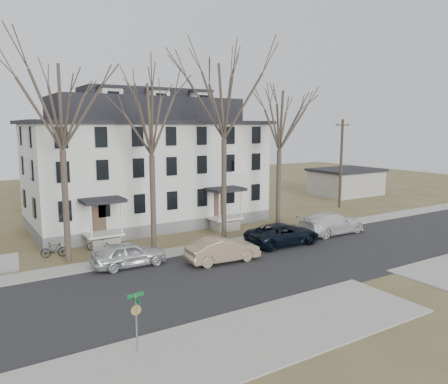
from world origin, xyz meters
TOP-DOWN VIEW (x-y plane):
  - ground at (0.00, 0.00)m, footprint 120.00×120.00m
  - main_road at (0.00, 2.00)m, footprint 120.00×10.00m
  - far_sidewalk at (0.00, 8.00)m, footprint 120.00×2.00m
  - near_sidewalk_left at (-8.00, -5.00)m, footprint 20.00×5.00m
  - yellow_curb at (5.00, 7.10)m, footprint 14.00×0.25m
  - boarding_house at (-2.00, 17.95)m, footprint 20.80×12.36m
  - distant_building at (26.00, 20.00)m, footprint 8.50×6.50m
  - tree_far_left at (-11.00, 9.80)m, footprint 8.40×8.40m
  - tree_mid_left at (-5.00, 9.80)m, footprint 7.80×7.80m
  - tree_center at (1.00, 9.80)m, footprint 9.00×9.00m
  - tree_mid_right at (6.50, 9.80)m, footprint 7.80×7.80m
  - utility_pole_far at (18.50, 14.00)m, footprint 2.00×0.28m
  - car_silver at (-7.98, 6.73)m, footprint 4.69×1.96m
  - car_tan at (-2.48, 4.40)m, footprint 4.98×2.03m
  - car_navy at (3.55, 5.58)m, footprint 5.86×2.84m
  - car_white at (9.05, 6.03)m, footprint 6.05×2.51m
  - bicycle_left at (-8.61, 11.40)m, footprint 1.65×1.20m
  - bicycle_right at (-11.61, 11.21)m, footprint 1.80×0.87m
  - street_sign at (-11.42, -3.60)m, footprint 0.70×0.70m

SIDE VIEW (x-z plane):
  - ground at x=0.00m, z-range 0.00..0.00m
  - main_road at x=0.00m, z-range -0.02..0.02m
  - far_sidewalk at x=0.00m, z-range -0.04..0.04m
  - near_sidewalk_left at x=-8.00m, z-range -0.04..0.04m
  - yellow_curb at x=5.00m, z-range -0.03..0.03m
  - bicycle_left at x=-8.61m, z-range 0.00..0.83m
  - bicycle_right at x=-11.61m, z-range 0.00..1.04m
  - car_silver at x=-7.98m, z-range 0.00..1.58m
  - car_navy at x=3.55m, z-range 0.00..1.61m
  - car_tan at x=-2.48m, z-range 0.00..1.61m
  - car_white at x=9.05m, z-range 0.00..1.75m
  - street_sign at x=-11.42m, z-range 0.42..2.88m
  - distant_building at x=26.00m, z-range 0.00..3.35m
  - utility_pole_far at x=18.50m, z-range 0.15..9.65m
  - boarding_house at x=-2.00m, z-range -0.65..11.40m
  - tree_mid_left at x=-5.00m, z-range 3.23..15.97m
  - tree_mid_right at x=6.50m, z-range 3.23..15.97m
  - tree_far_left at x=-11.00m, z-range 3.48..17.20m
  - tree_center at x=1.00m, z-range 3.73..18.43m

